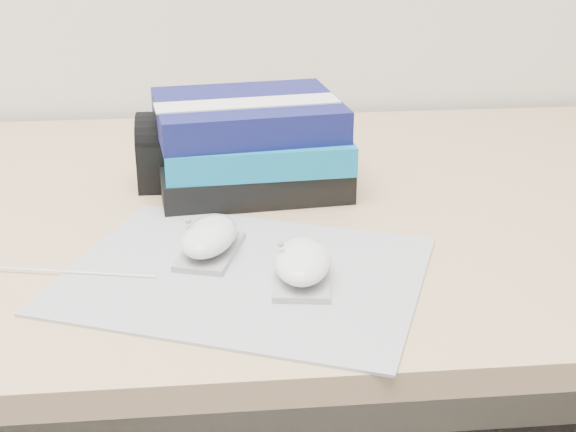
{
  "coord_description": "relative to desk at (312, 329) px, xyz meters",
  "views": [
    {
      "loc": [
        -0.14,
        0.62,
        1.12
      ],
      "look_at": [
        -0.06,
        1.43,
        0.77
      ],
      "focal_mm": 50.0,
      "sensor_mm": 36.0,
      "label": 1
    }
  ],
  "objects": [
    {
      "name": "mousepad",
      "position": [
        -0.11,
        -0.27,
        0.24
      ],
      "size": [
        0.44,
        0.4,
        0.0
      ],
      "primitive_type": "cube",
      "rotation": [
        0.0,
        0.0,
        -0.38
      ],
      "color": "gray",
      "rests_on": "desk"
    },
    {
      "name": "mouse_front",
      "position": [
        -0.05,
        -0.29,
        0.26
      ],
      "size": [
        0.07,
        0.11,
        0.04
      ],
      "color": "#A7A7AA",
      "rests_on": "mousepad"
    },
    {
      "name": "usb_cable",
      "position": [
        -0.3,
        -0.25,
        0.24
      ],
      "size": [
        0.2,
        0.05,
        0.0
      ],
      "primitive_type": "cylinder",
      "rotation": [
        0.0,
        1.57,
        -0.21
      ],
      "color": "white",
      "rests_on": "mousepad"
    },
    {
      "name": "pouch",
      "position": [
        -0.18,
        0.01,
        0.28
      ],
      "size": [
        0.12,
        0.08,
        0.1
      ],
      "color": "black",
      "rests_on": "desk"
    },
    {
      "name": "mouse_rear",
      "position": [
        -0.14,
        -0.22,
        0.26
      ],
      "size": [
        0.08,
        0.11,
        0.04
      ],
      "color": "#9D9D9F",
      "rests_on": "mousepad"
    },
    {
      "name": "desk",
      "position": [
        0.0,
        0.0,
        0.0
      ],
      "size": [
        1.6,
        0.8,
        0.73
      ],
      "color": "tan",
      "rests_on": "ground"
    },
    {
      "name": "book_stack",
      "position": [
        -0.09,
        -0.01,
        0.29
      ],
      "size": [
        0.26,
        0.22,
        0.12
      ],
      "color": "black",
      "rests_on": "desk"
    }
  ]
}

